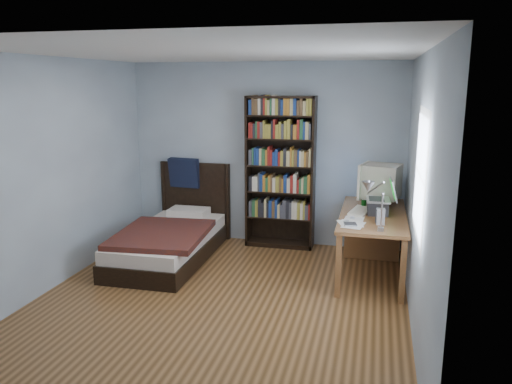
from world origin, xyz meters
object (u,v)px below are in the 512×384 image
desk (372,228)px  bed (171,238)px  keyboard (360,211)px  bookshelf (280,173)px  laptop (380,204)px  speaker (381,217)px  desk_lamp (371,192)px  crt_monitor (380,182)px  soda_can (364,204)px

desk → bed: size_ratio=0.82×
keyboard → bed: bed is taller
desk → bookshelf: 1.42m
laptop → speaker: bearing=-88.3°
laptop → keyboard: (-0.22, 0.00, -0.10)m
keyboard → bookshelf: bookshelf is taller
desk_lamp → bookshelf: bookshelf is taller
crt_monitor → keyboard: bearing=-114.5°
speaker → bed: (-2.61, 0.38, -0.56)m
desk_lamp → soda_can: 1.37m
desk → crt_monitor: bearing=-15.9°
crt_monitor → bed: (-2.58, -0.52, -0.77)m
bed → laptop: bearing=1.3°
crt_monitor → speaker: size_ratio=3.16×
desk → bookshelf: (-1.25, 0.27, 0.61)m
soda_can → bed: bed is taller
desk_lamp → bookshelf: bearing=124.2°
keyboard → speaker: (0.23, -0.44, 0.07)m
desk → crt_monitor: 0.61m
bed → keyboard: bearing=1.5°
speaker → bookshelf: bearing=133.4°
desk → bookshelf: bookshelf is taller
desk_lamp → speaker: desk_lamp is taller
soda_can → crt_monitor: bearing=51.8°
desk → keyboard: bearing=-107.7°
keyboard → speaker: size_ratio=2.70×
crt_monitor → soda_can: bearing=-128.2°
laptop → speaker: (0.01, -0.44, -0.03)m
soda_can → bookshelf: size_ratio=0.05×
desk_lamp → keyboard: bearing=96.4°
keyboard → bed: bearing=-166.8°
crt_monitor → keyboard: (-0.21, -0.46, -0.28)m
crt_monitor → desk_lamp: 1.53m
desk_lamp → laptop: bearing=84.7°
bed → desk: bearing=12.0°
crt_monitor → speaker: bearing=-88.6°
keyboard → laptop: bearing=11.4°
laptop → desk_lamp: desk_lamp is taller
desk → bed: (-2.53, -0.54, -0.16)m
bed → bookshelf: bearing=32.1°
keyboard → soda_can: 0.24m
speaker → soda_can: bearing=101.2°
desk → soda_can: size_ratio=15.81×
soda_can → keyboard: bearing=-98.1°
crt_monitor → bookshelf: 1.34m
desk → keyboard: size_ratio=3.63×
crt_monitor → keyboard: crt_monitor is taller
bookshelf → soda_can: bearing=-24.0°
laptop → desk_lamp: 1.12m
laptop → desk: bearing=97.9°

